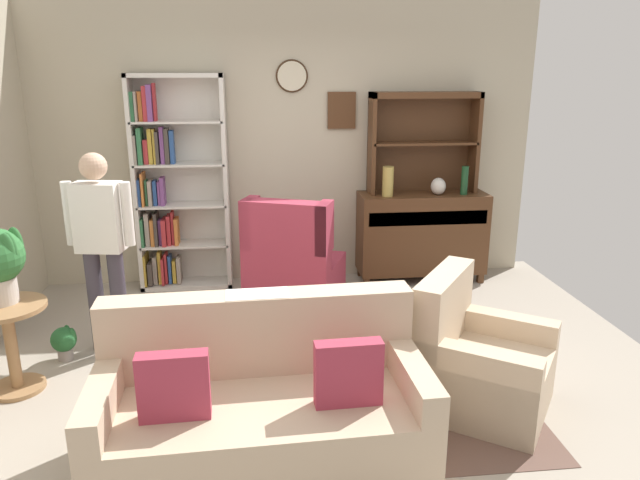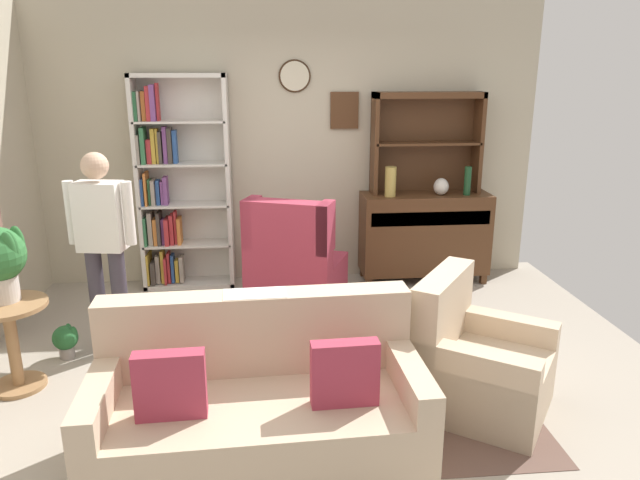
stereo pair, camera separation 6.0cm
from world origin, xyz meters
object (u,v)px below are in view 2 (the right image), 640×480
object	(u,v)px
sideboard	(424,233)
vase_tall	(390,182)
bookshelf	(176,187)
bottle_wine	(468,181)
vase_round	(441,187)
couch_floral	(260,409)
sideboard_hutch	(427,129)
wingback_chair	(295,267)
person_reading	(103,238)
potted_plant_small	(66,339)
armchair_floral	(477,366)
plant_stand	(12,336)

from	to	relation	value
sideboard	vase_tall	xyz separation A→B (m)	(-0.39, -0.08, 0.56)
bookshelf	bottle_wine	bearing A→B (deg)	-3.42
sideboard	vase_round	size ratio (longest dim) A/B	7.65
couch_floral	sideboard_hutch	bearing A→B (deg)	59.96
sideboard	wingback_chair	xyz separation A→B (m)	(-1.37, -0.60, -0.13)
couch_floral	wingback_chair	size ratio (longest dim) A/B	1.74
sideboard_hutch	couch_floral	world-z (taller)	sideboard_hutch
vase_round	person_reading	world-z (taller)	person_reading
vase_round	bookshelf	bearing A→B (deg)	176.74
sideboard	potted_plant_small	xyz separation A→B (m)	(-3.17, -1.45, -0.36)
bookshelf	armchair_floral	world-z (taller)	bookshelf
plant_stand	couch_floral	bearing A→B (deg)	-29.25
bookshelf	person_reading	distance (m)	1.45
bookshelf	bottle_wine	xyz separation A→B (m)	(2.89, -0.17, 0.05)
armchair_floral	person_reading	xyz separation A→B (m)	(-2.57, 1.10, 0.62)
vase_round	wingback_chair	world-z (taller)	vase_round
vase_tall	bottle_wine	world-z (taller)	vase_tall
sideboard_hutch	wingback_chair	bearing A→B (deg)	-152.55
couch_floral	plant_stand	distance (m)	1.93
wingback_chair	vase_round	bearing A→B (deg)	19.67
vase_round	potted_plant_small	distance (m)	3.68
sideboard	vase_round	world-z (taller)	vase_round
armchair_floral	bookshelf	bearing A→B (deg)	131.47
bookshelf	sideboard	distance (m)	2.55
vase_round	armchair_floral	size ratio (longest dim) A/B	0.16
vase_round	potted_plant_small	xyz separation A→B (m)	(-3.30, -1.39, -0.85)
potted_plant_small	person_reading	distance (m)	0.83
couch_floral	wingback_chair	bearing A→B (deg)	81.76
bookshelf	wingback_chair	world-z (taller)	bookshelf
sideboard	wingback_chair	size ratio (longest dim) A/B	1.24
wingback_chair	potted_plant_small	xyz separation A→B (m)	(-1.80, -0.85, -0.23)
plant_stand	person_reading	size ratio (longest dim) A/B	0.40
vase_tall	wingback_chair	world-z (taller)	vase_tall
sideboard_hutch	armchair_floral	size ratio (longest dim) A/B	1.03
person_reading	sideboard_hutch	bearing A→B (deg)	26.45
wingback_chair	person_reading	world-z (taller)	person_reading
person_reading	sideboard	bearing A→B (deg)	24.68
sideboard	armchair_floral	xyz separation A→B (m)	(-0.29, -2.41, -0.22)
armchair_floral	potted_plant_small	size ratio (longest dim) A/B	4.09
sideboard_hutch	person_reading	world-z (taller)	sideboard_hutch
bottle_wine	wingback_chair	size ratio (longest dim) A/B	0.27
bottle_wine	plant_stand	world-z (taller)	bottle_wine
vase_round	plant_stand	size ratio (longest dim) A/B	0.27
sideboard	person_reading	bearing A→B (deg)	-155.32
bookshelf	vase_round	size ratio (longest dim) A/B	12.35
vase_tall	vase_round	distance (m)	0.52
sideboard_hutch	vase_round	xyz separation A→B (m)	(0.13, -0.18, -0.55)
person_reading	vase_tall	bearing A→B (deg)	26.54
couch_floral	bottle_wine	bearing A→B (deg)	52.64
plant_stand	person_reading	bearing A→B (deg)	47.39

